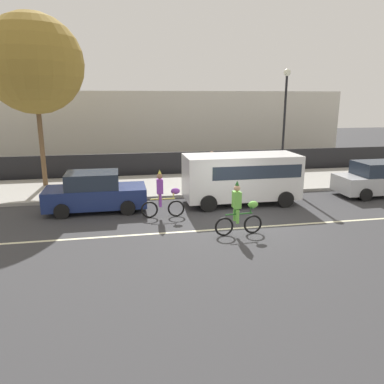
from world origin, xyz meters
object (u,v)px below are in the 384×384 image
object	(u,v)px
parade_cyclist_purple	(163,197)
parked_car_silver	(379,179)
parade_cyclist_lime	(239,211)
parked_van_white	(243,175)
street_lamp_post	(285,110)
pedestrian_onlooker	(212,165)
parked_car_navy	(95,193)

from	to	relation	value
parade_cyclist_purple	parked_car_silver	distance (m)	10.68
parade_cyclist_lime	parked_van_white	world-z (taller)	parked_van_white
street_lamp_post	pedestrian_onlooker	bearing A→B (deg)	163.04
parked_car_navy	street_lamp_post	size ratio (longest dim) A/B	0.70
parked_car_navy	parked_car_silver	xyz separation A→B (m)	(13.25, 0.06, 0.00)
parade_cyclist_purple	parade_cyclist_lime	world-z (taller)	same
parked_van_white	parked_car_navy	xyz separation A→B (m)	(-6.37, 0.02, -0.50)
parade_cyclist_purple	parked_car_navy	size ratio (longest dim) A/B	0.47
parade_cyclist_lime	parked_car_navy	xyz separation A→B (m)	(-5.01, 3.84, -0.06)
street_lamp_post	pedestrian_onlooker	distance (m)	4.80
parade_cyclist_purple	parked_car_navy	world-z (taller)	parade_cyclist_purple
parked_van_white	parked_car_navy	bearing A→B (deg)	179.79
parked_car_silver	pedestrian_onlooker	world-z (taller)	pedestrian_onlooker
parked_van_white	parked_car_silver	xyz separation A→B (m)	(6.88, 0.08, -0.50)
pedestrian_onlooker	parade_cyclist_purple	bearing A→B (deg)	-120.66
parked_car_silver	street_lamp_post	size ratio (longest dim) A/B	0.70
parked_van_white	pedestrian_onlooker	size ratio (longest dim) A/B	3.09
parade_cyclist_purple	parked_car_silver	world-z (taller)	parade_cyclist_purple
parked_car_silver	street_lamp_post	distance (m)	5.72
parked_car_navy	parade_cyclist_lime	bearing A→B (deg)	-37.47
parade_cyclist_purple	street_lamp_post	size ratio (longest dim) A/B	0.33
parade_cyclist_purple	pedestrian_onlooker	distance (m)	6.52
street_lamp_post	pedestrian_onlooker	world-z (taller)	street_lamp_post
parked_van_white	pedestrian_onlooker	distance (m)	4.24
parked_van_white	pedestrian_onlooker	xyz separation A→B (m)	(-0.38, 4.21, -0.27)
parade_cyclist_purple	parade_cyclist_lime	distance (m)	3.37
parade_cyclist_lime	parked_car_navy	distance (m)	6.31
parade_cyclist_purple	pedestrian_onlooker	world-z (taller)	parade_cyclist_purple
parade_cyclist_lime	parked_van_white	size ratio (longest dim) A/B	0.38
parked_van_white	street_lamp_post	xyz separation A→B (m)	(3.23, 3.11, 2.71)
pedestrian_onlooker	parade_cyclist_lime	bearing A→B (deg)	-96.98
parade_cyclist_purple	pedestrian_onlooker	size ratio (longest dim) A/B	1.19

